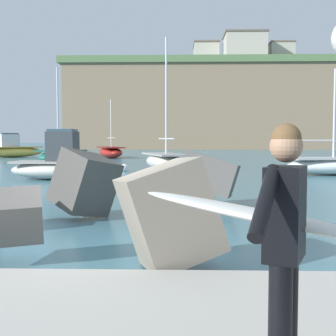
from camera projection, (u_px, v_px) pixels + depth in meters
The scene contains 15 objects.
ground_plane at pixel (113, 253), 7.76m from camera, with size 400.00×400.00×0.00m, color #42707F.
breakwater_jetty at pixel (70, 183), 10.21m from camera, with size 25.56×7.86×2.28m.
surfer_with_board at pixel (282, 234), 3.09m from camera, with size 2.07×1.49×1.78m.
boat_near_left at pixel (58, 164), 21.67m from camera, with size 4.44×2.16×2.36m.
boat_near_right at pixel (164, 161), 28.03m from camera, with size 3.43×5.85×7.87m.
boat_mid_left at pixel (13, 150), 47.12m from camera, with size 5.70×5.46×2.47m.
boat_mid_centre at pixel (110, 152), 45.81m from camera, with size 3.92×6.14×5.73m.
boat_mid_right at pixel (61, 156), 34.19m from camera, with size 3.70×4.50×7.08m.
mooring_buoy_inner at pixel (124, 168), 27.05m from camera, with size 0.44×0.44×0.44m.
mooring_buoy_middle at pixel (313, 162), 33.45m from camera, with size 0.44×0.44×0.44m.
headland_bluff at pixel (253, 110), 101.38m from camera, with size 74.24×45.49×16.17m.
station_building_west at pixel (206, 58), 98.44m from camera, with size 5.34×7.95×5.85m.
station_building_central at pixel (243, 60), 102.75m from camera, with size 6.48×8.39×6.14m.
station_building_east at pixel (281, 56), 95.16m from camera, with size 5.01×4.43×5.47m.
station_building_annex at pixel (245, 50), 92.04m from camera, with size 8.31×8.26×6.46m.
Camera 1 is at (1.16, -7.63, 1.92)m, focal length 49.53 mm.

